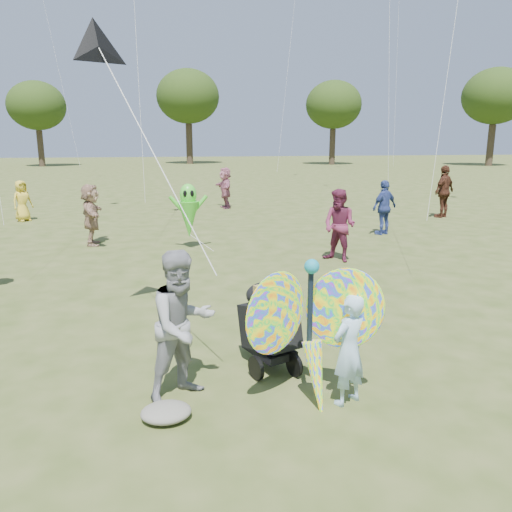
# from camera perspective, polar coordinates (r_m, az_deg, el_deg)

# --- Properties ---
(ground) EXTENTS (160.00, 160.00, 0.00)m
(ground) POSITION_cam_1_polar(r_m,az_deg,el_deg) (6.73, 4.17, -12.00)
(ground) COLOR #51592B
(ground) RESTS_ON ground
(child_girl) EXTENTS (0.55, 0.48, 1.26)m
(child_girl) POSITION_cam_1_polar(r_m,az_deg,el_deg) (5.60, 10.56, -10.51)
(child_girl) COLOR #A4CCE9
(child_girl) RESTS_ON ground
(adult_man) EXTENTS (1.04, 0.98, 1.71)m
(adult_man) POSITION_cam_1_polar(r_m,az_deg,el_deg) (5.64, -8.38, -7.82)
(adult_man) COLOR gray
(adult_man) RESTS_ON ground
(grey_bag) EXTENTS (0.53, 0.43, 0.17)m
(grey_bag) POSITION_cam_1_polar(r_m,az_deg,el_deg) (5.53, -10.24, -17.17)
(grey_bag) COLOR slate
(grey_bag) RESTS_ON ground
(crowd_c) EXTENTS (1.05, 0.78, 1.66)m
(crowd_c) POSITION_cam_1_polar(r_m,az_deg,el_deg) (15.76, 14.45, 5.39)
(crowd_c) COLOR navy
(crowd_c) RESTS_ON ground
(crowd_d) EXTENTS (0.59, 1.59, 1.68)m
(crowd_d) POSITION_cam_1_polar(r_m,az_deg,el_deg) (14.45, -18.31, 4.50)
(crowd_d) COLOR #A47D65
(crowd_d) RESTS_ON ground
(crowd_e) EXTENTS (1.03, 1.06, 1.73)m
(crowd_e) POSITION_cam_1_polar(r_m,az_deg,el_deg) (12.00, 9.51, 3.44)
(crowd_e) COLOR maroon
(crowd_e) RESTS_ON ground
(crowd_g) EXTENTS (0.83, 0.82, 1.45)m
(crowd_g) POSITION_cam_1_polar(r_m,az_deg,el_deg) (19.67, -25.16, 5.73)
(crowd_g) COLOR gold
(crowd_g) RESTS_ON ground
(crowd_h) EXTENTS (1.22, 0.97, 1.93)m
(crowd_h) POSITION_cam_1_polar(r_m,az_deg,el_deg) (19.93, 20.69, 6.91)
(crowd_h) COLOR #432216
(crowd_h) RESTS_ON ground
(crowd_j) EXTENTS (0.69, 1.64, 1.72)m
(crowd_j) POSITION_cam_1_polar(r_m,az_deg,el_deg) (21.29, -3.53, 7.78)
(crowd_j) COLOR #B0647A
(crowd_j) RESTS_ON ground
(jogging_stroller) EXTENTS (0.74, 1.14, 1.09)m
(jogging_stroller) POSITION_cam_1_polar(r_m,az_deg,el_deg) (6.43, 1.45, -7.27)
(jogging_stroller) COLOR black
(jogging_stroller) RESTS_ON ground
(butterfly_kite) EXTENTS (1.74, 0.75, 1.84)m
(butterfly_kite) POSITION_cam_1_polar(r_m,az_deg,el_deg) (5.45, 6.49, -8.61)
(butterfly_kite) COLOR #FB2739
(butterfly_kite) RESTS_ON ground
(delta_kite_rig) EXTENTS (1.76, 2.31, 3.10)m
(delta_kite_rig) POSITION_cam_1_polar(r_m,az_deg,el_deg) (7.46, -17.46, 21.64)
(delta_kite_rig) COLOR black
(delta_kite_rig) RESTS_ON ground
(alien_kite) EXTENTS (1.12, 0.69, 1.74)m
(alien_kite) POSITION_cam_1_polar(r_m,az_deg,el_deg) (13.28, -7.70, 4.90)
(alien_kite) COLOR #49D432
(alien_kite) RESTS_ON ground
(tree_line) EXTENTS (91.78, 33.60, 10.79)m
(tree_line) POSITION_cam_1_polar(r_m,az_deg,el_deg) (51.29, -5.13, 17.63)
(tree_line) COLOR #3A2D21
(tree_line) RESTS_ON ground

